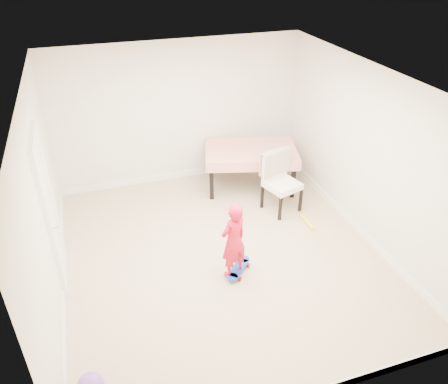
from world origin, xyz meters
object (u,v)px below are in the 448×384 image
object	(u,v)px
skateboard	(238,270)
child	(233,243)
dining_table	(250,168)
dining_chair	(282,183)

from	to	relation	value
skateboard	child	xyz separation A→B (m)	(-0.09, -0.03, 0.52)
dining_table	child	xyz separation A→B (m)	(-1.11, -2.23, 0.18)
skateboard	child	world-z (taller)	child
dining_table	dining_chair	distance (m)	0.95
dining_table	dining_chair	xyz separation A→B (m)	(0.22, -0.91, 0.13)
skateboard	dining_table	bearing A→B (deg)	18.21
dining_chair	child	bearing A→B (deg)	-152.38
dining_table	child	world-z (taller)	child
dining_chair	skateboard	world-z (taller)	dining_chair
dining_chair	child	world-z (taller)	child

